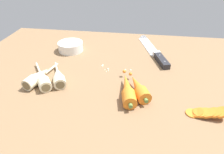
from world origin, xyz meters
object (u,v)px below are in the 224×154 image
parsnip_mid_left (42,78)px  carrot_slice_stack (207,113)px  whole_carrot_second (139,88)px  parsnip_mid_right (58,76)px  prep_bowl (71,46)px  whole_carrot (128,89)px  chefs_knife (152,49)px  parsnip_front (38,77)px

parsnip_mid_left → carrot_slice_stack: size_ratio=1.60×
whole_carrot_second → parsnip_mid_right: bearing=173.5°
prep_bowl → parsnip_mid_left: bearing=-93.2°
whole_carrot → parsnip_mid_right: 24.67cm
whole_carrot → prep_bowl: whole_carrot is taller
chefs_knife → whole_carrot_second: bearing=-98.2°
whole_carrot_second → parsnip_mid_left: bearing=177.6°
carrot_slice_stack → prep_bowl: size_ratio=1.01×
whole_carrot_second → prep_bowl: 41.95cm
whole_carrot → whole_carrot_second: (3.46, 1.17, -0.00)cm
whole_carrot → whole_carrot_second: 3.65cm
parsnip_front → prep_bowl: 26.41cm
prep_bowl → carrot_slice_stack: bearing=-35.0°
parsnip_mid_right → prep_bowl: same height
whole_carrot_second → parsnip_front: bearing=177.3°
chefs_knife → prep_bowl: (-36.19, -5.65, 1.50)cm
parsnip_mid_right → prep_bowl: 24.94cm
prep_bowl → whole_carrot: bearing=-46.1°
chefs_knife → parsnip_mid_left: bearing=-139.6°
parsnip_front → whole_carrot: bearing=-5.1°
parsnip_mid_right → parsnip_mid_left: bearing=-160.9°
whole_carrot → parsnip_front: 31.35cm
parsnip_mid_right → carrot_slice_stack: 48.16cm
whole_carrot → carrot_slice_stack: (22.65, -6.43, -0.90)cm
chefs_knife → whole_carrot: 35.65cm
whole_carrot → parsnip_mid_right: (-24.29, 4.33, -0.12)cm
carrot_slice_stack → parsnip_mid_right: bearing=167.1°
whole_carrot_second → parsnip_mid_left: whole_carrot_second is taller
chefs_knife → parsnip_mid_left: parsnip_mid_left is taller
parsnip_front → parsnip_mid_right: size_ratio=1.08×
parsnip_front → prep_bowl: (3.30, 26.20, 0.17)cm
parsnip_mid_left → prep_bowl: bearing=86.8°
chefs_knife → parsnip_mid_right: bearing=-137.0°
whole_carrot → parsnip_mid_left: size_ratio=1.11×
whole_carrot_second → parsnip_front: 34.72cm
parsnip_mid_left → parsnip_mid_right: same height
whole_carrot_second → parsnip_mid_left: (-32.86, 1.39, -0.12)cm
parsnip_mid_right → carrot_slice_stack: parsnip_mid_right is taller
parsnip_mid_left → parsnip_front: bearing=172.4°
whole_carrot → carrot_slice_stack: bearing=-15.8°
whole_carrot_second → parsnip_mid_right: 27.93cm
whole_carrot → parsnip_front: whole_carrot is taller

